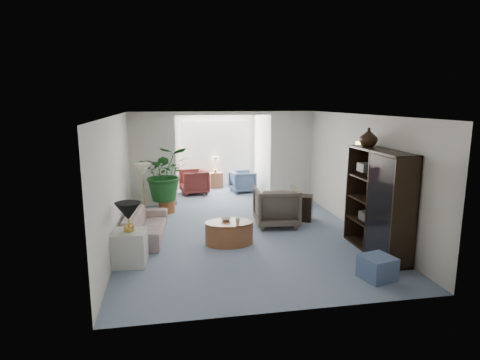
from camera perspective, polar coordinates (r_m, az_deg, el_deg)
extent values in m
plane|color=#7E8DA6|center=(8.38, 0.75, -8.18)|extent=(6.00, 6.00, 0.00)
plane|color=#7E8DA6|center=(12.28, -2.94, -1.94)|extent=(2.60, 2.60, 0.00)
cube|color=white|center=(10.88, -12.23, 2.82)|extent=(1.20, 0.12, 2.50)
cube|color=white|center=(11.40, 7.26, 3.36)|extent=(1.20, 0.12, 2.50)
cube|color=white|center=(10.87, -2.31, 9.42)|extent=(2.60, 0.12, 0.10)
cube|color=white|center=(13.10, -3.62, 5.09)|extent=(2.20, 0.02, 1.50)
cube|color=white|center=(13.07, -3.60, 5.07)|extent=(2.20, 0.02, 1.50)
cube|color=beige|center=(8.70, 17.04, 3.57)|extent=(0.04, 0.50, 0.40)
imported|color=#B8AC9C|center=(8.52, -13.19, -6.22)|extent=(0.89, 1.93, 0.55)
cube|color=silver|center=(7.25, -15.28, -9.23)|extent=(0.58, 0.58, 0.59)
cone|color=black|center=(7.06, -15.55, -4.29)|extent=(0.44, 0.44, 0.30)
cone|color=beige|center=(9.35, -13.60, 1.44)|extent=(0.36, 0.36, 0.28)
cylinder|color=#975836|center=(7.98, -1.53, -7.49)|extent=(1.16, 1.16, 0.45)
imported|color=beige|center=(7.99, -2.00, -5.58)|extent=(0.25, 0.25, 0.05)
imported|color=silver|center=(7.83, -0.33, -5.77)|extent=(0.12, 0.12, 0.10)
imported|color=#625A4D|center=(9.12, 5.14, -3.73)|extent=(1.02, 1.05, 0.88)
cube|color=black|center=(9.63, 8.68, -3.89)|extent=(0.62, 0.57, 0.59)
cube|color=black|center=(7.77, 18.95, -2.97)|extent=(0.46, 1.73, 1.92)
imported|color=black|center=(8.02, 17.72, 5.78)|extent=(0.34, 0.34, 0.36)
cube|color=slate|center=(6.85, 18.85, -11.66)|extent=(0.56, 0.56, 0.37)
cylinder|color=#95512B|center=(10.36, -10.32, -3.66)|extent=(0.40, 0.40, 0.32)
imported|color=#1C531F|center=(10.18, -10.48, 0.94)|extent=(1.23, 1.07, 1.37)
imported|color=slate|center=(12.45, 0.37, -0.21)|extent=(0.81, 0.79, 0.65)
imported|color=maroon|center=(12.26, -6.54, -0.27)|extent=(0.91, 0.89, 0.73)
cube|color=#975836|center=(13.08, -3.48, 0.00)|extent=(0.46, 0.38, 0.51)
cube|color=black|center=(7.42, 20.30, -6.28)|extent=(0.30, 0.26, 0.16)
cube|color=#4B4845|center=(7.60, 19.17, -2.28)|extent=(0.30, 0.26, 0.16)
cube|color=#342C28|center=(7.25, 20.58, 0.64)|extent=(0.30, 0.26, 0.16)
cube|color=#5E5C58|center=(7.96, 17.56, 1.71)|extent=(0.30, 0.26, 0.16)
cube|color=#393633|center=(8.00, 17.76, -4.87)|extent=(0.30, 0.26, 0.16)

